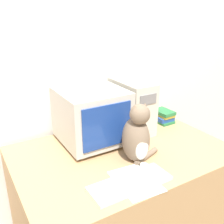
{
  "coord_description": "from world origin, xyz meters",
  "views": [
    {
      "loc": [
        -0.85,
        -0.82,
        1.62
      ],
      "look_at": [
        -0.05,
        0.52,
        1.01
      ],
      "focal_mm": 42.0,
      "sensor_mm": 36.0,
      "label": 1
    }
  ],
  "objects_px": {
    "book_stack": "(163,116)",
    "pen": "(102,186)",
    "crt_monitor": "(91,116)",
    "computer_tower": "(132,106)",
    "keyboard": "(130,183)",
    "cat": "(137,137)"
  },
  "relations": [
    {
      "from": "crt_monitor",
      "to": "computer_tower",
      "type": "distance_m",
      "value": 0.36
    },
    {
      "from": "crt_monitor",
      "to": "computer_tower",
      "type": "xyz_separation_m",
      "value": [
        0.36,
        0.03,
        -0.0
      ]
    },
    {
      "from": "computer_tower",
      "to": "book_stack",
      "type": "bearing_deg",
      "value": -1.38
    },
    {
      "from": "crt_monitor",
      "to": "pen",
      "type": "bearing_deg",
      "value": -111.12
    },
    {
      "from": "crt_monitor",
      "to": "computer_tower",
      "type": "height_order",
      "value": "computer_tower"
    },
    {
      "from": "book_stack",
      "to": "pen",
      "type": "bearing_deg",
      "value": -149.61
    },
    {
      "from": "crt_monitor",
      "to": "cat",
      "type": "distance_m",
      "value": 0.39
    },
    {
      "from": "pen",
      "to": "crt_monitor",
      "type": "bearing_deg",
      "value": 68.88
    },
    {
      "from": "cat",
      "to": "pen",
      "type": "relative_size",
      "value": 2.66
    },
    {
      "from": "keyboard",
      "to": "book_stack",
      "type": "distance_m",
      "value": 0.93
    },
    {
      "from": "computer_tower",
      "to": "pen",
      "type": "bearing_deg",
      "value": -136.59
    },
    {
      "from": "crt_monitor",
      "to": "keyboard",
      "type": "bearing_deg",
      "value": -94.87
    },
    {
      "from": "cat",
      "to": "book_stack",
      "type": "height_order",
      "value": "cat"
    },
    {
      "from": "crt_monitor",
      "to": "computer_tower",
      "type": "bearing_deg",
      "value": 4.54
    },
    {
      "from": "computer_tower",
      "to": "keyboard",
      "type": "relative_size",
      "value": 0.86
    },
    {
      "from": "keyboard",
      "to": "cat",
      "type": "height_order",
      "value": "cat"
    },
    {
      "from": "cat",
      "to": "computer_tower",
      "type": "bearing_deg",
      "value": 62.92
    },
    {
      "from": "book_stack",
      "to": "keyboard",
      "type": "bearing_deg",
      "value": -141.72
    },
    {
      "from": "crt_monitor",
      "to": "keyboard",
      "type": "distance_m",
      "value": 0.59
    },
    {
      "from": "crt_monitor",
      "to": "book_stack",
      "type": "height_order",
      "value": "crt_monitor"
    },
    {
      "from": "book_stack",
      "to": "pen",
      "type": "distance_m",
      "value": 1.01
    },
    {
      "from": "crt_monitor",
      "to": "cat",
      "type": "xyz_separation_m",
      "value": [
        0.12,
        -0.37,
        -0.03
      ]
    }
  ]
}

